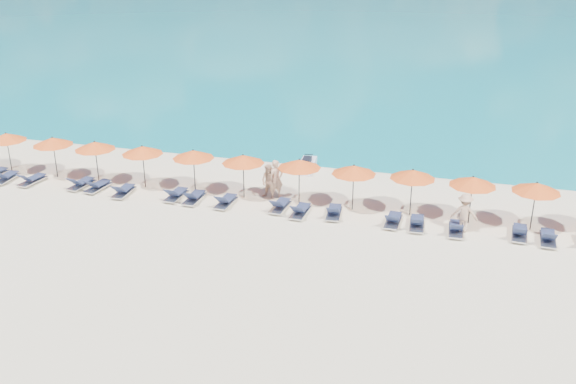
# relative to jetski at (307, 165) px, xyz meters

# --- Properties ---
(ground) EXTENTS (1400.00, 1400.00, 0.00)m
(ground) POSITION_rel_jetski_xyz_m (0.68, -9.29, -0.31)
(ground) COLOR beige
(jetski) EXTENTS (0.95, 2.14, 0.74)m
(jetski) POSITION_rel_jetski_xyz_m (0.00, 0.00, 0.00)
(jetski) COLOR white
(jetski) RESTS_ON ground
(beachgoer_a) EXTENTS (0.85, 0.82, 1.97)m
(beachgoer_a) POSITION_rel_jetski_xyz_m (-0.48, -4.33, 0.68)
(beachgoer_a) COLOR tan
(beachgoer_a) RESTS_ON ground
(beachgoer_b) EXTENTS (0.95, 0.69, 1.76)m
(beachgoer_b) POSITION_rel_jetski_xyz_m (-0.81, -4.47, 0.57)
(beachgoer_b) COLOR tan
(beachgoer_b) RESTS_ON ground
(beachgoer_c) EXTENTS (1.19, 0.62, 1.79)m
(beachgoer_c) POSITION_rel_jetski_xyz_m (8.55, -5.83, 0.59)
(beachgoer_c) COLOR tan
(beachgoer_c) RESTS_ON ground
(umbrella_0) EXTENTS (2.10, 2.10, 2.28)m
(umbrella_0) POSITION_rel_jetski_xyz_m (-15.60, -4.74, 1.71)
(umbrella_0) COLOR black
(umbrella_0) RESTS_ON ground
(umbrella_1) EXTENTS (2.10, 2.10, 2.28)m
(umbrella_1) POSITION_rel_jetski_xyz_m (-12.71, -4.73, 1.71)
(umbrella_1) COLOR black
(umbrella_1) RESTS_ON ground
(umbrella_2) EXTENTS (2.10, 2.10, 2.28)m
(umbrella_2) POSITION_rel_jetski_xyz_m (-10.17, -4.78, 1.71)
(umbrella_2) COLOR black
(umbrella_2) RESTS_ON ground
(umbrella_3) EXTENTS (2.10, 2.10, 2.28)m
(umbrella_3) POSITION_rel_jetski_xyz_m (-7.45, -4.78, 1.71)
(umbrella_3) COLOR black
(umbrella_3) RESTS_ON ground
(umbrella_4) EXTENTS (2.10, 2.10, 2.28)m
(umbrella_4) POSITION_rel_jetski_xyz_m (-4.69, -4.68, 1.71)
(umbrella_4) COLOR black
(umbrella_4) RESTS_ON ground
(umbrella_5) EXTENTS (2.10, 2.10, 2.28)m
(umbrella_5) POSITION_rel_jetski_xyz_m (-2.05, -4.71, 1.71)
(umbrella_5) COLOR black
(umbrella_5) RESTS_ON ground
(umbrella_6) EXTENTS (2.10, 2.10, 2.28)m
(umbrella_6) POSITION_rel_jetski_xyz_m (0.76, -4.63, 1.71)
(umbrella_6) COLOR black
(umbrella_6) RESTS_ON ground
(umbrella_7) EXTENTS (2.10, 2.10, 2.28)m
(umbrella_7) POSITION_rel_jetski_xyz_m (3.42, -4.74, 1.71)
(umbrella_7) COLOR black
(umbrella_7) RESTS_ON ground
(umbrella_8) EXTENTS (2.10, 2.10, 2.28)m
(umbrella_8) POSITION_rel_jetski_xyz_m (6.11, -4.58, 1.71)
(umbrella_8) COLOR black
(umbrella_8) RESTS_ON ground
(umbrella_9) EXTENTS (2.10, 2.10, 2.28)m
(umbrella_9) POSITION_rel_jetski_xyz_m (8.77, -4.78, 1.71)
(umbrella_9) COLOR black
(umbrella_9) RESTS_ON ground
(umbrella_10) EXTENTS (2.10, 2.10, 2.28)m
(umbrella_10) POSITION_rel_jetski_xyz_m (11.44, -4.79, 1.71)
(umbrella_10) COLOR black
(umbrella_10) RESTS_ON ground
(lounger_1) EXTENTS (0.75, 1.74, 0.66)m
(lounger_1) POSITION_rel_jetski_xyz_m (-14.94, -6.04, -0.07)
(lounger_1) COLOR silver
(lounger_1) RESTS_ON ground
(lounger_2) EXTENTS (0.79, 1.75, 0.66)m
(lounger_2) POSITION_rel_jetski_xyz_m (-13.40, -5.98, -0.07)
(lounger_2) COLOR silver
(lounger_2) RESTS_ON ground
(lounger_3) EXTENTS (0.78, 1.75, 0.66)m
(lounger_3) POSITION_rel_jetski_xyz_m (-10.61, -5.75, -0.07)
(lounger_3) COLOR silver
(lounger_3) RESTS_ON ground
(lounger_4) EXTENTS (0.79, 1.76, 0.66)m
(lounger_4) POSITION_rel_jetski_xyz_m (-9.59, -5.84, -0.07)
(lounger_4) COLOR silver
(lounger_4) RESTS_ON ground
(lounger_5) EXTENTS (0.71, 1.73, 0.66)m
(lounger_5) POSITION_rel_jetski_xyz_m (-7.98, -6.08, -0.07)
(lounger_5) COLOR silver
(lounger_5) RESTS_ON ground
(lounger_6) EXTENTS (0.67, 1.72, 0.66)m
(lounger_6) POSITION_rel_jetski_xyz_m (-5.24, -5.80, -0.07)
(lounger_6) COLOR silver
(lounger_6) RESTS_ON ground
(lounger_7) EXTENTS (0.63, 1.70, 0.66)m
(lounger_7) POSITION_rel_jetski_xyz_m (-4.22, -5.90, -0.07)
(lounger_7) COLOR silver
(lounger_7) RESTS_ON ground
(lounger_8) EXTENTS (0.69, 1.72, 0.66)m
(lounger_8) POSITION_rel_jetski_xyz_m (-2.55, -5.94, -0.07)
(lounger_8) COLOR silver
(lounger_8) RESTS_ON ground
(lounger_9) EXTENTS (0.72, 1.73, 0.66)m
(lounger_9) POSITION_rel_jetski_xyz_m (0.12, -5.73, -0.07)
(lounger_9) COLOR silver
(lounger_9) RESTS_ON ground
(lounger_10) EXTENTS (0.70, 1.73, 0.66)m
(lounger_10) POSITION_rel_jetski_xyz_m (1.21, -6.07, -0.07)
(lounger_10) COLOR silver
(lounger_10) RESTS_ON ground
(lounger_11) EXTENTS (0.79, 1.75, 0.66)m
(lounger_11) POSITION_rel_jetski_xyz_m (2.75, -5.78, -0.07)
(lounger_11) COLOR silver
(lounger_11) RESTS_ON ground
(lounger_12) EXTENTS (0.68, 1.72, 0.66)m
(lounger_12) POSITION_rel_jetski_xyz_m (5.50, -5.93, -0.07)
(lounger_12) COLOR silver
(lounger_12) RESTS_ON ground
(lounger_13) EXTENTS (0.73, 1.74, 0.66)m
(lounger_13) POSITION_rel_jetski_xyz_m (6.57, -5.97, -0.07)
(lounger_13) COLOR silver
(lounger_13) RESTS_ON ground
(lounger_14) EXTENTS (0.68, 1.72, 0.66)m
(lounger_14) POSITION_rel_jetski_xyz_m (8.27, -6.09, -0.07)
(lounger_14) COLOR silver
(lounger_14) RESTS_ON ground
(lounger_15) EXTENTS (0.73, 1.74, 0.66)m
(lounger_15) POSITION_rel_jetski_xyz_m (10.93, -5.77, -0.07)
(lounger_15) COLOR silver
(lounger_15) RESTS_ON ground
(lounger_16) EXTENTS (0.69, 1.72, 0.66)m
(lounger_16) POSITION_rel_jetski_xyz_m (12.07, -5.96, -0.07)
(lounger_16) COLOR silver
(lounger_16) RESTS_ON ground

